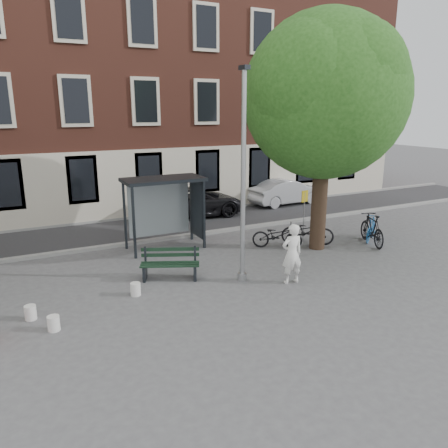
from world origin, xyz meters
TOP-DOWN VIEW (x-y plane):
  - ground at (0.00, 0.00)m, footprint 90.00×90.00m
  - road at (0.00, 7.00)m, footprint 40.00×4.00m
  - curb_near at (0.00, 5.00)m, footprint 40.00×0.25m
  - curb_far at (0.00, 9.00)m, footprint 40.00×0.25m
  - building_row at (0.00, 13.00)m, footprint 30.00×8.00m
  - lamppost at (0.00, 0.00)m, footprint 0.28×0.35m
  - tree_right at (4.01, 1.38)m, footprint 5.76×5.60m
  - bus_shelter at (-0.61, 4.11)m, footprint 2.85×1.45m
  - painter at (1.20, -0.81)m, footprint 0.68×0.47m
  - bench at (-1.87, 1.13)m, footprint 1.83×1.22m
  - bike_a at (2.69, 2.17)m, footprint 1.87×1.55m
  - bike_b at (6.50, 1.33)m, footprint 1.60×1.30m
  - bike_c at (3.97, 2.04)m, footprint 1.99×1.69m
  - bike_d at (6.12, 0.92)m, footprint 1.24×2.07m
  - car_dark at (1.85, 8.18)m, footprint 5.12×2.55m
  - car_silver at (7.40, 8.40)m, footprint 4.25×1.73m
  - bucket_a at (-3.15, 0.38)m, footprint 0.37×0.37m
  - bucket_b at (-5.40, -0.70)m, footprint 0.31×0.31m
  - bucket_c at (-5.84, 0.14)m, footprint 0.32×0.32m
  - notice_sign at (4.19, 2.60)m, footprint 0.34×0.10m

SIDE VIEW (x-z plane):
  - ground at x=0.00m, z-range 0.00..0.00m
  - road at x=0.00m, z-range 0.00..0.01m
  - curb_near at x=0.00m, z-range 0.00..0.12m
  - curb_far at x=0.00m, z-range 0.00..0.12m
  - bucket_a at x=-3.15m, z-range 0.00..0.36m
  - bucket_b at x=-5.40m, z-range 0.00..0.36m
  - bucket_c at x=-5.84m, z-range 0.00..0.36m
  - bench at x=-1.87m, z-range -0.04..0.87m
  - bike_a at x=2.69m, z-range 0.00..0.96m
  - bike_b at x=6.50m, z-range 0.00..0.98m
  - bike_c at x=3.97m, z-range 0.00..1.03m
  - bike_d at x=6.12m, z-range 0.00..1.20m
  - car_silver at x=7.40m, z-range 0.00..1.37m
  - car_dark at x=1.85m, z-range 0.00..1.39m
  - painter at x=1.20m, z-range 0.00..1.80m
  - notice_sign at x=4.19m, z-range 0.45..2.41m
  - bus_shelter at x=-0.61m, z-range 0.61..3.23m
  - lamppost at x=0.00m, z-range -0.27..5.84m
  - tree_right at x=4.01m, z-range 1.52..9.72m
  - building_row at x=0.00m, z-range 0.00..14.00m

